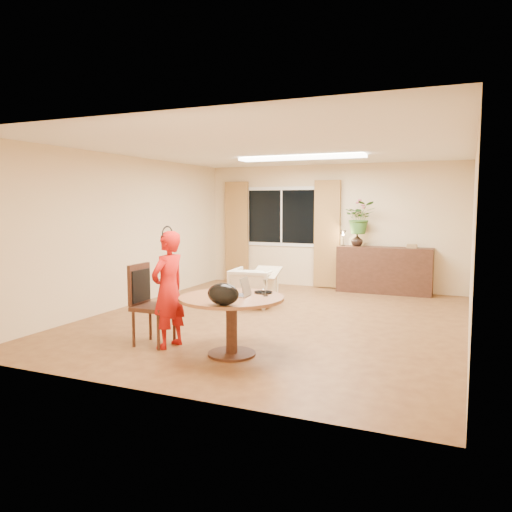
{
  "coord_description": "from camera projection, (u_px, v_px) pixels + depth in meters",
  "views": [
    {
      "loc": [
        2.71,
        -7.05,
        1.78
      ],
      "look_at": [
        -0.23,
        -0.2,
        1.0
      ],
      "focal_mm": 35.0,
      "sensor_mm": 36.0,
      "label": 1
    }
  ],
  "objects": [
    {
      "name": "floor",
      "position": [
        275.0,
        320.0,
        7.7
      ],
      "size": [
        6.5,
        6.5,
        0.0
      ],
      "primitive_type": "plane",
      "color": "brown",
      "rests_on": "ground"
    },
    {
      "name": "ceiling",
      "position": [
        276.0,
        148.0,
        7.42
      ],
      "size": [
        6.5,
        6.5,
        0.0
      ],
      "primitive_type": "plane",
      "rotation": [
        3.14,
        0.0,
        0.0
      ],
      "color": "white",
      "rests_on": "wall_back"
    },
    {
      "name": "wall_back",
      "position": [
        331.0,
        227.0,
        10.53
      ],
      "size": [
        5.5,
        0.0,
        5.5
      ],
      "primitive_type": "plane",
      "rotation": [
        1.57,
        0.0,
        0.0
      ],
      "color": "beige",
      "rests_on": "floor"
    },
    {
      "name": "wall_left",
      "position": [
        127.0,
        232.0,
        8.64
      ],
      "size": [
        0.0,
        6.5,
        6.5
      ],
      "primitive_type": "plane",
      "rotation": [
        1.57,
        0.0,
        1.57
      ],
      "color": "beige",
      "rests_on": "floor"
    },
    {
      "name": "wall_right",
      "position": [
        473.0,
        241.0,
        6.48
      ],
      "size": [
        0.0,
        6.5,
        6.5
      ],
      "primitive_type": "plane",
      "rotation": [
        1.57,
        0.0,
        -1.57
      ],
      "color": "beige",
      "rests_on": "floor"
    },
    {
      "name": "window",
      "position": [
        282.0,
        217.0,
        10.92
      ],
      "size": [
        1.7,
        0.03,
        1.3
      ],
      "color": "white",
      "rests_on": "wall_back"
    },
    {
      "name": "curtain_left",
      "position": [
        237.0,
        232.0,
        11.3
      ],
      "size": [
        0.55,
        0.08,
        2.25
      ],
      "primitive_type": "cube",
      "color": "brown",
      "rests_on": "wall_back"
    },
    {
      "name": "curtain_right",
      "position": [
        327.0,
        234.0,
        10.48
      ],
      "size": [
        0.55,
        0.08,
        2.25
      ],
      "primitive_type": "cube",
      "color": "brown",
      "rests_on": "wall_back"
    },
    {
      "name": "ceiling_panel",
      "position": [
        301.0,
        158.0,
        8.52
      ],
      "size": [
        2.2,
        0.35,
        0.05
      ],
      "primitive_type": "cube",
      "color": "white",
      "rests_on": "ceiling"
    },
    {
      "name": "dining_table",
      "position": [
        232.0,
        309.0,
        5.84
      ],
      "size": [
        1.23,
        1.23,
        0.7
      ],
      "color": "brown",
      "rests_on": "floor"
    },
    {
      "name": "dining_chair",
      "position": [
        154.0,
        305.0,
        6.27
      ],
      "size": [
        0.5,
        0.46,
        1.03
      ],
      "primitive_type": null,
      "rotation": [
        0.0,
        0.0,
        0.02
      ],
      "color": "black",
      "rests_on": "floor"
    },
    {
      "name": "child",
      "position": [
        168.0,
        290.0,
        6.16
      ],
      "size": [
        0.58,
        0.43,
        1.45
      ],
      "primitive_type": "imported",
      "rotation": [
        0.0,
        0.0,
        -1.73
      ],
      "color": "red",
      "rests_on": "floor"
    },
    {
      "name": "laptop",
      "position": [
        233.0,
        286.0,
        5.87
      ],
      "size": [
        0.36,
        0.26,
        0.23
      ],
      "primitive_type": null,
      "rotation": [
        0.0,
        0.0,
        0.07
      ],
      "color": "#B7B7BC",
      "rests_on": "dining_table"
    },
    {
      "name": "tumbler",
      "position": [
        245.0,
        288.0,
        6.07
      ],
      "size": [
        0.1,
        0.1,
        0.12
      ],
      "primitive_type": null,
      "rotation": [
        0.0,
        0.0,
        -0.23
      ],
      "color": "white",
      "rests_on": "dining_table"
    },
    {
      "name": "wine_glass",
      "position": [
        265.0,
        288.0,
        5.84
      ],
      "size": [
        0.08,
        0.08,
        0.2
      ],
      "primitive_type": null,
      "rotation": [
        0.0,
        0.0,
        0.14
      ],
      "color": "white",
      "rests_on": "dining_table"
    },
    {
      "name": "pot_lid",
      "position": [
        263.0,
        292.0,
        6.04
      ],
      "size": [
        0.26,
        0.26,
        0.04
      ],
      "primitive_type": null,
      "rotation": [
        0.0,
        0.0,
        -0.19
      ],
      "color": "white",
      "rests_on": "dining_table"
    },
    {
      "name": "handbag",
      "position": [
        223.0,
        294.0,
        5.31
      ],
      "size": [
        0.4,
        0.29,
        0.24
      ],
      "primitive_type": null,
      "rotation": [
        0.0,
        0.0,
        -0.23
      ],
      "color": "black",
      "rests_on": "dining_table"
    },
    {
      "name": "armchair",
      "position": [
        253.0,
        287.0,
        8.7
      ],
      "size": [
        0.78,
        0.8,
        0.67
      ],
      "primitive_type": "imported",
      "rotation": [
        0.0,
        0.0,
        3.24
      ],
      "color": "beige",
      "rests_on": "floor"
    },
    {
      "name": "throw",
      "position": [
        266.0,
        268.0,
        8.55
      ],
      "size": [
        0.5,
        0.59,
        0.03
      ],
      "primitive_type": null,
      "rotation": [
        0.0,
        0.0,
        0.09
      ],
      "color": "beige",
      "rests_on": "armchair"
    },
    {
      "name": "sideboard",
      "position": [
        384.0,
        270.0,
        9.94
      ],
      "size": [
        1.84,
        0.45,
        0.92
      ],
      "primitive_type": "cube",
      "color": "black",
      "rests_on": "floor"
    },
    {
      "name": "vase",
      "position": [
        357.0,
        240.0,
        10.09
      ],
      "size": [
        0.25,
        0.25,
        0.25
      ],
      "primitive_type": "imported",
      "rotation": [
        0.0,
        0.0,
        0.07
      ],
      "color": "black",
      "rests_on": "sideboard"
    },
    {
      "name": "bouquet",
      "position": [
        360.0,
        218.0,
        10.03
      ],
      "size": [
        0.72,
        0.66,
        0.66
      ],
      "primitive_type": "imported",
      "rotation": [
        0.0,
        0.0,
        0.29
      ],
      "color": "#2B6E29",
      "rests_on": "vase"
    },
    {
      "name": "book_stack",
      "position": [
        412.0,
        246.0,
        9.68
      ],
      "size": [
        0.21,
        0.16,
        0.08
      ],
      "primitive_type": null,
      "rotation": [
        0.0,
        0.0,
        -0.04
      ],
      "color": "olive",
      "rests_on": "sideboard"
    },
    {
      "name": "desk_lamp",
      "position": [
        343.0,
        238.0,
        10.15
      ],
      "size": [
        0.15,
        0.15,
        0.33
      ],
      "primitive_type": null,
      "rotation": [
        0.0,
        0.0,
        -0.09
      ],
      "color": "black",
      "rests_on": "sideboard"
    }
  ]
}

